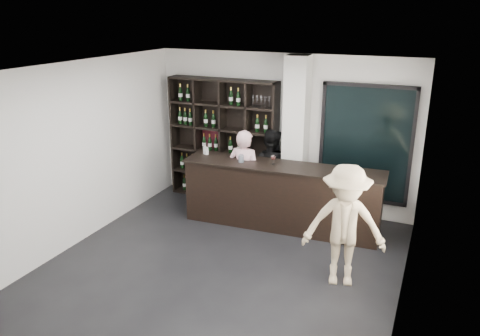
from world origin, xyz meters
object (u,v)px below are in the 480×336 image
at_px(wine_shelf, 223,140).
at_px(taster_pink, 244,175).
at_px(customer, 344,226).
at_px(taster_black, 270,170).
at_px(tasting_counter, 281,196).

relative_size(wine_shelf, taster_pink, 1.45).
bearing_deg(wine_shelf, customer, -37.23).
xyz_separation_m(taster_black, customer, (1.80, -2.00, 0.08)).
xyz_separation_m(taster_pink, taster_black, (0.29, 0.55, -0.04)).
bearing_deg(taster_pink, taster_black, -119.27).
distance_m(wine_shelf, taster_black, 1.14).
height_order(taster_pink, customer, customer).
bearing_deg(customer, tasting_counter, 121.37).
bearing_deg(customer, taster_pink, 131.66).
bearing_deg(taster_black, customer, 131.98).
height_order(taster_pink, taster_black, taster_pink).
height_order(wine_shelf, taster_pink, wine_shelf).
relative_size(taster_pink, taster_black, 1.05).
relative_size(wine_shelf, taster_black, 1.53).
bearing_deg(taster_pink, tasting_counter, 171.13).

